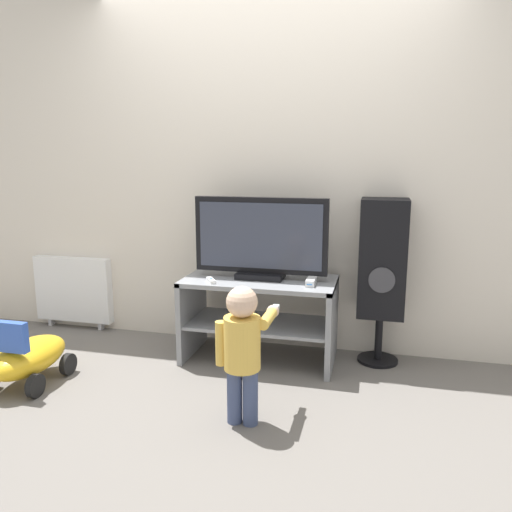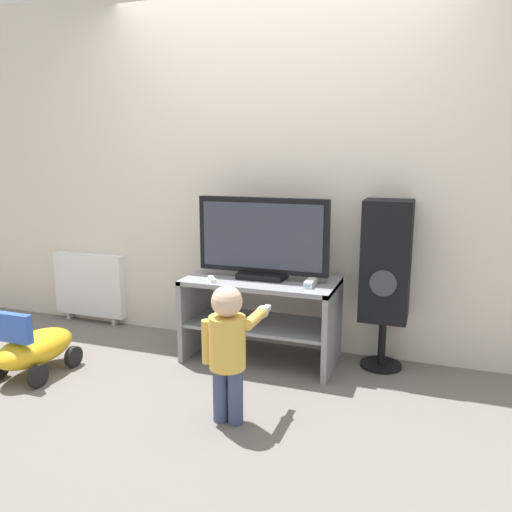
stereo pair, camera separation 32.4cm
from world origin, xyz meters
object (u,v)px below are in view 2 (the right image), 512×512
at_px(remote_primary, 212,279).
at_px(radiator, 90,285).
at_px(speaker_tower, 386,264).
at_px(child, 229,343).
at_px(television, 262,239).
at_px(ride_on_toy, 35,348).
at_px(game_console, 311,283).

relative_size(remote_primary, radiator, 0.19).
distance_m(remote_primary, speaker_tower, 1.14).
bearing_deg(child, television, 97.64).
relative_size(television, radiator, 1.37).
bearing_deg(ride_on_toy, speaker_tower, 22.55).
relative_size(television, ride_on_toy, 1.56).
relative_size(television, child, 1.21).
xyz_separation_m(game_console, remote_primary, (-0.65, -0.09, -0.01)).
relative_size(television, remote_primary, 7.15).
relative_size(child, radiator, 1.13).
bearing_deg(game_console, child, -107.43).
bearing_deg(speaker_tower, radiator, 177.32).
relative_size(speaker_tower, ride_on_toy, 1.93).
height_order(remote_primary, radiator, remote_primary).
bearing_deg(television, game_console, -14.89).
bearing_deg(radiator, child, -32.50).
distance_m(game_console, remote_primary, 0.66).
distance_m(remote_primary, child, 0.81).
relative_size(game_console, child, 0.21).
xyz_separation_m(game_console, ride_on_toy, (-1.66, -0.65, -0.42)).
distance_m(television, child, 0.96).
xyz_separation_m(game_console, speaker_tower, (0.44, 0.23, 0.11)).
xyz_separation_m(television, radiator, (-1.63, 0.24, -0.52)).
bearing_deg(ride_on_toy, child, -5.09).
bearing_deg(ride_on_toy, radiator, 108.51).
relative_size(game_console, ride_on_toy, 0.27).
bearing_deg(child, radiator, 147.50).
bearing_deg(radiator, speaker_tower, -2.68).
xyz_separation_m(television, game_console, (0.36, -0.10, -0.25)).
bearing_deg(remote_primary, child, -59.20).
bearing_deg(game_console, ride_on_toy, -158.69).
bearing_deg(ride_on_toy, remote_primary, 29.08).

